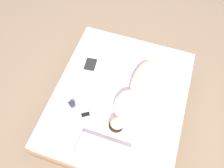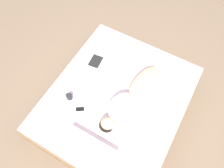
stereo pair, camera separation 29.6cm
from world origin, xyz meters
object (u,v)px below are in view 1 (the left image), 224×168
Objects in this scene: open_magazine at (98,66)px; cell_phone at (86,115)px; person at (131,96)px; coffee_mug at (72,104)px.

cell_phone is at bearing 91.50° from open_magazine.
person reaches higher than coffee_mug.
coffee_mug reaches higher than cell_phone.
cell_phone is at bearing 47.67° from person.
open_magazine is at bearing -22.22° from person.
open_magazine is 4.85× the size of coffee_mug.
open_magazine is at bearing -99.22° from coffee_mug.
person reaches higher than cell_phone.
coffee_mug is at bearing 33.75° from person.
person is 2.27× the size of open_magazine.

